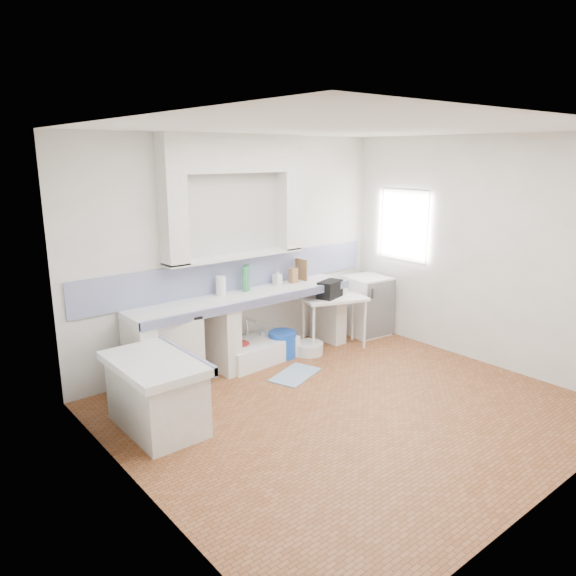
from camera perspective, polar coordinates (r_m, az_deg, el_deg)
floor at (r=5.75m, az=6.50°, el=-12.60°), size 4.50×4.50×0.00m
ceiling at (r=5.15m, az=7.39°, el=16.50°), size 4.50×4.50×0.00m
wall_back at (r=6.78m, az=-5.38°, el=4.05°), size 4.50×0.00×4.50m
wall_front at (r=4.20m, az=27.01°, el=-3.70°), size 4.50×0.00×4.50m
wall_left at (r=4.01m, az=-16.00°, el=-3.46°), size 0.00×4.50×4.50m
wall_right at (r=7.05m, az=19.72°, el=3.66°), size 0.00×4.50×4.50m
alcove_mass at (r=6.52m, az=-5.74°, el=14.02°), size 1.90×0.25×0.45m
window_frame at (r=7.83m, az=12.98°, el=6.57°), size 0.35×0.86×1.06m
lace_valance at (r=7.68m, az=12.46°, el=9.31°), size 0.01×0.84×0.24m
counter_slab at (r=6.60m, az=-4.53°, el=-1.02°), size 3.00×0.60×0.08m
counter_lip at (r=6.38m, az=-3.09°, el=-1.52°), size 3.00×0.04×0.10m
counter_pier_left at (r=6.09m, az=-15.39°, el=-7.25°), size 0.20×0.55×0.82m
counter_pier_mid at (r=6.55m, az=-6.98°, el=-5.32°), size 0.20×0.55×0.82m
counter_pier_right at (r=7.58m, az=4.24°, el=-2.56°), size 0.20×0.55×0.82m
peninsula_top at (r=5.24m, az=-13.92°, el=-7.75°), size 0.70×1.10×0.08m
peninsula_base at (r=5.38m, az=-13.70°, el=-11.22°), size 0.60×1.00×0.62m
peninsula_lip at (r=5.38m, az=-10.74°, el=-7.01°), size 0.04×1.10×0.10m
backsplash at (r=6.83m, az=-5.26°, el=1.55°), size 4.27×0.03×0.40m
stove at (r=6.24m, az=-12.13°, el=-6.53°), size 0.67×0.66×0.82m
sink at (r=6.91m, az=-3.33°, el=-6.73°), size 1.06×0.63×0.24m
side_table at (r=7.33m, az=4.88°, el=-3.63°), size 0.95×0.73×0.04m
fridge at (r=7.90m, az=8.28°, el=-1.84°), size 0.61×0.61×0.85m
bucket_red at (r=6.79m, az=-5.31°, el=-6.98°), size 0.31×0.31×0.28m
bucket_orange at (r=6.85m, az=-2.16°, el=-6.94°), size 0.31×0.31×0.24m
bucket_blue at (r=7.02m, az=-0.60°, el=-5.96°), size 0.42×0.42×0.34m
basin_white at (r=7.15m, az=2.20°, el=-6.38°), size 0.46×0.46×0.15m
water_bottle_a at (r=6.98m, az=-4.63°, el=-6.43°), size 0.09×0.09×0.27m
water_bottle_b at (r=7.08m, az=-2.68°, el=-5.84°), size 0.11×0.11×0.33m
black_bag at (r=7.18m, az=4.47°, el=-0.13°), size 0.41×0.30×0.23m
green_bottle_a at (r=6.70m, az=-4.61°, el=0.95°), size 0.08×0.08×0.32m
green_bottle_b at (r=6.75m, az=-4.35°, el=1.11°), size 0.08×0.08×0.33m
knife_block at (r=7.14m, az=0.56°, el=1.34°), size 0.11×0.09×0.20m
cutting_board at (r=7.29m, az=1.42°, el=1.97°), size 0.04×0.21×0.29m
paper_towel at (r=6.55m, az=-7.13°, el=0.23°), size 0.14×0.14×0.24m
soap_bottle at (r=7.04m, az=-1.13°, el=1.19°), size 0.10×0.10×0.21m
rug at (r=6.51m, az=0.77°, el=-9.17°), size 0.75×0.57×0.01m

